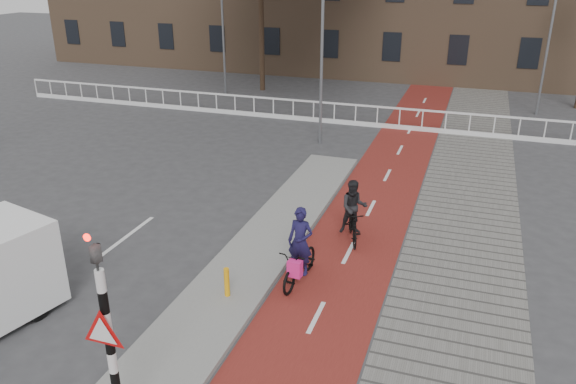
% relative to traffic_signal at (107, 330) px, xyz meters
% --- Properties ---
extents(ground, '(120.00, 120.00, 0.00)m').
position_rel_traffic_signal_xyz_m(ground, '(0.60, 2.02, -1.99)').
color(ground, '#38383A').
rests_on(ground, ground).
extents(bike_lane, '(2.50, 60.00, 0.01)m').
position_rel_traffic_signal_xyz_m(bike_lane, '(2.10, 12.02, -1.98)').
color(bike_lane, maroon).
rests_on(bike_lane, ground).
extents(sidewalk, '(3.00, 60.00, 0.01)m').
position_rel_traffic_signal_xyz_m(sidewalk, '(4.90, 12.02, -1.98)').
color(sidewalk, slate).
rests_on(sidewalk, ground).
extents(curb_island, '(1.80, 16.00, 0.12)m').
position_rel_traffic_signal_xyz_m(curb_island, '(-0.10, 6.02, -1.93)').
color(curb_island, gray).
rests_on(curb_island, ground).
extents(traffic_signal, '(0.80, 0.80, 3.68)m').
position_rel_traffic_signal_xyz_m(traffic_signal, '(0.00, 0.00, 0.00)').
color(traffic_signal, black).
rests_on(traffic_signal, curb_island).
extents(bollard, '(0.12, 0.12, 0.69)m').
position_rel_traffic_signal_xyz_m(bollard, '(0.03, 4.02, -1.53)').
color(bollard, '#F8A70D').
rests_on(bollard, curb_island).
extents(cyclist_near, '(0.79, 1.85, 1.89)m').
position_rel_traffic_signal_xyz_m(cyclist_near, '(1.33, 5.27, -1.35)').
color(cyclist_near, black).
rests_on(cyclist_near, bike_lane).
extents(cyclist_far, '(0.94, 1.65, 1.74)m').
position_rel_traffic_signal_xyz_m(cyclist_far, '(2.03, 7.74, -1.26)').
color(cyclist_far, black).
rests_on(cyclist_far, bike_lane).
extents(railing, '(28.00, 0.10, 0.99)m').
position_rel_traffic_signal_xyz_m(railing, '(-4.40, 19.02, -1.68)').
color(railing, silver).
rests_on(railing, ground).
extents(tree_mid, '(0.29, 0.29, 8.36)m').
position_rel_traffic_signal_xyz_m(tree_mid, '(-7.18, 24.72, 2.19)').
color(tree_mid, black).
rests_on(tree_mid, ground).
extents(streetlight_near, '(0.12, 0.12, 8.78)m').
position_rel_traffic_signal_xyz_m(streetlight_near, '(-1.19, 15.87, 2.40)').
color(streetlight_near, slate).
rests_on(streetlight_near, ground).
extents(streetlight_left, '(0.12, 0.12, 7.36)m').
position_rel_traffic_signal_xyz_m(streetlight_left, '(-8.70, 22.88, 1.69)').
color(streetlight_left, slate).
rests_on(streetlight_left, ground).
extents(streetlight_right, '(0.12, 0.12, 7.51)m').
position_rel_traffic_signal_xyz_m(streetlight_right, '(7.61, 23.75, 1.76)').
color(streetlight_right, slate).
rests_on(streetlight_right, ground).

